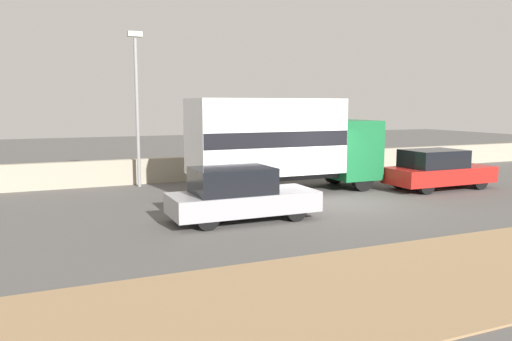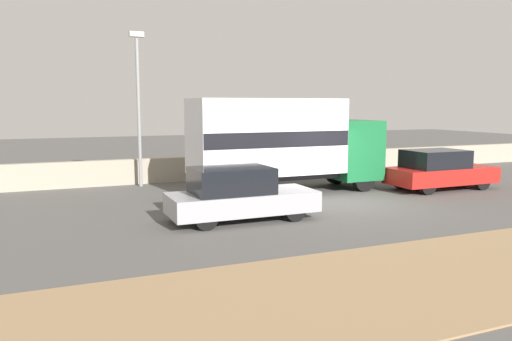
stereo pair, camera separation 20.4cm
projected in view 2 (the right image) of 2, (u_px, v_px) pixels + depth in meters
The scene contains 7 objects.
ground_plane at pixel (348, 203), 17.02m from camera, with size 80.00×80.00×0.00m, color #514F4C.
stone_wall_backdrop at pixel (265, 165), 23.31m from camera, with size 60.00×0.35×1.05m.
street_lamp at pixel (138, 97), 19.98m from camera, with size 0.56×0.28×6.18m.
box_truck at pixel (282, 141), 18.78m from camera, with size 7.35×2.38×3.54m.
car_hatchback at pixel (239, 195), 14.32m from camera, with size 4.28×1.70×1.55m.
car_sedan_second at pixel (439, 170), 19.62m from camera, with size 4.37×1.80×1.57m.
pedestrian at pixel (373, 155), 24.98m from camera, with size 0.35×0.35×1.62m.
Camera 2 is at (-9.39, -14.19, 3.31)m, focal length 35.00 mm.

